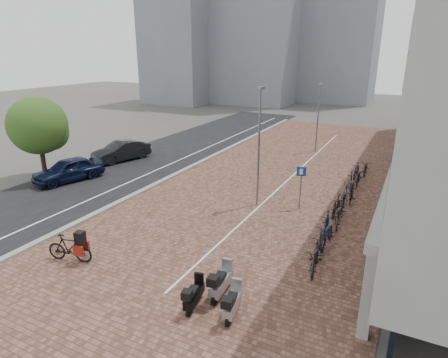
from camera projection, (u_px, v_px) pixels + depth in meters
The scene contains 18 objects.
ground at pixel (163, 245), 17.09m from camera, with size 140.00×140.00×0.00m, color #474442.
plaza_brick at pixel (289, 176), 26.35m from camera, with size 14.50×42.00×0.04m, color brown.
street_asphalt at pixel (159, 157), 31.08m from camera, with size 8.00×50.00×0.03m, color black.
curb at pixel (200, 162), 29.39m from camera, with size 0.35×42.00×0.14m, color gray.
lane_line at pixel (180, 160), 30.22m from camera, with size 0.12×44.00×0.00m, color white.
parking_line at pixel (292, 176), 26.26m from camera, with size 0.10×30.00×0.00m, color white.
bg_towers at pixel (267, 12), 60.07m from camera, with size 33.00×23.00×32.00m.
car_navy at pixel (68, 170), 25.19m from camera, with size 1.83×4.56×1.55m, color black.
car_dark at pixel (121, 151), 29.85m from camera, with size 1.61×4.62×1.52m, color black.
hero_bike at pixel (69, 248), 15.58m from camera, with size 2.06×1.03×1.40m.
scooter_front at pixel (232, 301), 12.39m from camera, with size 0.49×1.56×1.07m, color #96969A, non-canonical shape.
scooter_mid at pixel (194, 294), 12.81m from camera, with size 0.46×1.49×1.02m, color black, non-canonical shape.
scooter_back at pixel (221, 281), 13.39m from camera, with size 0.53×1.71×1.18m, color #939498, non-canonical shape.
parking_sign at pixel (301, 181), 20.45m from camera, with size 0.49×0.18×2.40m.
lamp_near at pixel (259, 149), 20.44m from camera, with size 0.12×0.12×6.44m, color gray.
lamp_far at pixel (318, 119), 31.80m from camera, with size 0.12×0.12×5.65m, color gray.
street_tree at pixel (40, 127), 24.93m from camera, with size 3.78×3.78×5.50m.
bike_row at pixel (344, 200), 20.83m from camera, with size 1.27×15.82×1.05m.
Camera 1 is at (9.35, -12.34, 8.28)m, focal length 30.61 mm.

